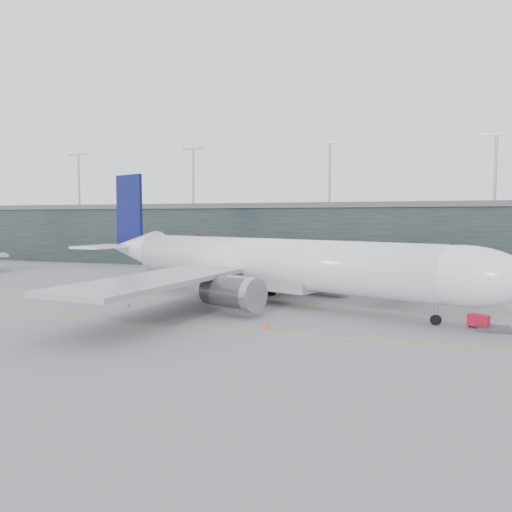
% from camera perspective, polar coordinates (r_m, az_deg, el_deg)
% --- Properties ---
extents(ground, '(320.00, 320.00, 0.00)m').
position_cam_1_polar(ground, '(73.93, -2.42, -4.75)').
color(ground, slate).
rests_on(ground, ground).
extents(taxiline_a, '(160.00, 0.25, 0.02)m').
position_cam_1_polar(taxiline_a, '(70.26, -3.61, -5.23)').
color(taxiline_a, gold).
rests_on(taxiline_a, ground).
extents(taxiline_b, '(160.00, 0.25, 0.02)m').
position_cam_1_polar(taxiline_b, '(56.07, -9.91, -7.74)').
color(taxiline_b, gold).
rests_on(taxiline_b, ground).
extents(taxiline_lead_main, '(0.25, 60.00, 0.02)m').
position_cam_1_polar(taxiline_lead_main, '(91.36, 5.08, -3.01)').
color(taxiline_lead_main, gold).
rests_on(taxiline_lead_main, ground).
extents(terminal, '(240.00, 36.00, 29.00)m').
position_cam_1_polar(terminal, '(128.84, 6.96, 2.51)').
color(terminal, black).
rests_on(terminal, ground).
extents(main_aircraft, '(66.54, 61.46, 19.37)m').
position_cam_1_polar(main_aircraft, '(69.33, 1.17, -0.82)').
color(main_aircraft, white).
rests_on(main_aircraft, ground).
extents(jet_bridge, '(15.22, 43.92, 5.91)m').
position_cam_1_polar(jet_bridge, '(89.60, 19.00, -0.54)').
color(jet_bridge, '#2E2F34').
rests_on(jet_bridge, ground).
extents(gse_cart, '(2.38, 1.98, 1.39)m').
position_cam_1_polar(gse_cart, '(58.74, 24.09, -6.74)').
color(gse_cart, red).
rests_on(gse_cart, ground).
extents(baggage_dolly, '(3.38, 2.74, 0.33)m').
position_cam_1_polar(baggage_dolly, '(58.13, 25.53, -7.48)').
color(baggage_dolly, '#3A3A3F').
rests_on(baggage_dolly, ground).
extents(uld_a, '(2.44, 2.10, 1.95)m').
position_cam_1_polar(uld_a, '(84.58, -3.05, -2.90)').
color(uld_a, '#3E3F44').
rests_on(uld_a, ground).
extents(uld_b, '(1.91, 1.59, 1.62)m').
position_cam_1_polar(uld_b, '(84.67, -0.74, -3.00)').
color(uld_b, '#3E3F44').
rests_on(uld_b, ground).
extents(uld_c, '(2.06, 1.73, 1.71)m').
position_cam_1_polar(uld_c, '(84.14, -0.48, -3.02)').
color(uld_c, '#3E3F44').
rests_on(uld_c, ground).
extents(cone_nose, '(0.40, 0.40, 0.64)m').
position_cam_1_polar(cone_nose, '(62.04, 25.03, -6.62)').
color(cone_nose, '#CB5A0B').
rests_on(cone_nose, ground).
extents(cone_wing_stbd, '(0.49, 0.49, 0.77)m').
position_cam_1_polar(cone_wing_stbd, '(53.27, 1.16, -7.90)').
color(cone_wing_stbd, '#FF4F0E').
rests_on(cone_wing_stbd, ground).
extents(cone_wing_port, '(0.39, 0.39, 0.62)m').
position_cam_1_polar(cone_wing_port, '(81.96, 6.79, -3.66)').
color(cone_wing_port, '#D2680B').
rests_on(cone_wing_port, ground).
extents(cone_tail, '(0.41, 0.41, 0.65)m').
position_cam_1_polar(cone_tail, '(68.12, -14.39, -5.39)').
color(cone_tail, '#D5440B').
rests_on(cone_tail, ground).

